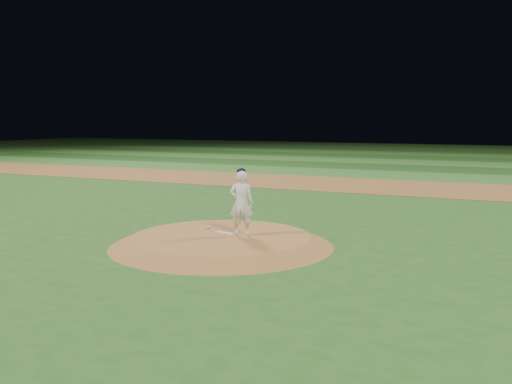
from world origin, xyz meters
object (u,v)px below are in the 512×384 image
object	(u,v)px
pitching_rubber	(225,233)
rosin_bag	(209,227)
pitcher_on_mound	(241,202)
pitchers_mound	(222,241)

from	to	relation	value
pitching_rubber	rosin_bag	bearing A→B (deg)	163.54
rosin_bag	pitcher_on_mound	size ratio (longest dim) A/B	0.07
pitchers_mound	pitcher_on_mound	distance (m)	1.07
rosin_bag	pitching_rubber	bearing A→B (deg)	-29.25
pitchers_mound	rosin_bag	world-z (taller)	rosin_bag
pitching_rubber	rosin_bag	distance (m)	0.78
pitchers_mound	pitcher_on_mound	size ratio (longest dim) A/B	3.30
pitching_rubber	pitcher_on_mound	bearing A→B (deg)	9.05
pitcher_on_mound	rosin_bag	bearing A→B (deg)	160.54
pitching_rubber	rosin_bag	xyz separation A→B (m)	(-0.68, 0.38, 0.02)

